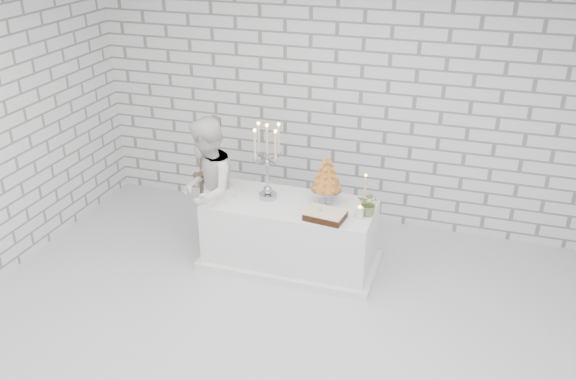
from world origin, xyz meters
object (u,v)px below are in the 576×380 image
Objects in this scene: bride at (207,191)px; candelabra at (267,162)px; cake_table at (290,234)px; croquembouche at (327,180)px; groom at (209,181)px.

bride is 0.75m from candelabra.
cake_table is 3.42× the size of croquembouche.
croquembouche is (1.26, 0.25, 0.20)m from bride.
bride is at bearing -7.87° from groom.
croquembouche is at bearing 7.87° from candelabra.
croquembouche is at bearing 57.38° from groom.
bride is 3.11× the size of croquembouche.
candelabra reaches higher than groom.
candelabra is 0.65m from croquembouche.
candelabra is 1.61× the size of croquembouche.
bride reaches higher than groom.
groom is 1.42m from croquembouche.
bride is 1.92× the size of candelabra.
candelabra reaches higher than croquembouche.
candelabra is at bearing 48.39° from groom.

